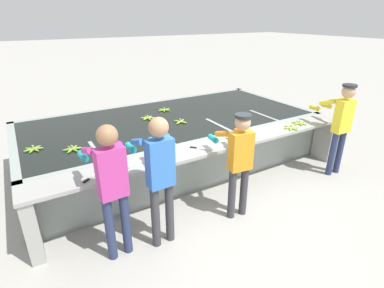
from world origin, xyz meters
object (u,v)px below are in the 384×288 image
object	(u,v)px
banana_bunch_floating_1	(72,149)
banana_bunch_ledge_0	(234,139)
worker_1	(159,171)
banana_bunch_floating_4	(148,118)
banana_bunch_floating_5	(33,149)
knife_1	(198,148)
worker_2	(239,157)
worker_3	(341,121)
banana_bunch_floating_3	(164,110)
banana_bunch_floating_2	(180,122)
worker_0	(112,181)
banana_bunch_floating_0	(161,138)
banana_bunch_ledge_1	(291,128)
banana_bunch_ledge_2	(299,123)
knife_0	(90,178)

from	to	relation	value
banana_bunch_floating_1	banana_bunch_ledge_0	world-z (taller)	banana_bunch_ledge_0
worker_1	banana_bunch_floating_4	bearing A→B (deg)	70.33
banana_bunch_floating_5	knife_1	xyz separation A→B (m)	(2.13, -1.22, -0.01)
worker_2	worker_3	size ratio (longest dim) A/B	0.93
banana_bunch_floating_3	banana_bunch_floating_4	xyz separation A→B (m)	(-0.52, -0.33, 0.00)
banana_bunch_floating_2	banana_bunch_floating_3	xyz separation A→B (m)	(0.08, 0.85, -0.00)
worker_0	banana_bunch_floating_1	world-z (taller)	worker_0
banana_bunch_ledge_0	banana_bunch_floating_0	bearing A→B (deg)	146.09
worker_1	knife_1	size ratio (longest dim) A/B	6.07
banana_bunch_floating_0	banana_bunch_floating_5	xyz separation A→B (m)	(-1.83, 0.57, 0.00)
banana_bunch_floating_1	banana_bunch_floating_3	size ratio (longest dim) A/B	1.00
banana_bunch_floating_0	banana_bunch_floating_4	world-z (taller)	same
banana_bunch_ledge_1	knife_1	bearing A→B (deg)	176.40
banana_bunch_floating_1	banana_bunch_ledge_0	xyz separation A→B (m)	(2.31, -0.93, 0.00)
banana_bunch_floating_3	banana_bunch_ledge_1	bearing A→B (deg)	-56.36
worker_2	banana_bunch_ledge_2	bearing A→B (deg)	17.24
banana_bunch_floating_1	banana_bunch_floating_5	world-z (taller)	same
banana_bunch_floating_0	knife_1	distance (m)	0.72
worker_0	banana_bunch_ledge_1	bearing A→B (deg)	6.62
banana_bunch_floating_5	banana_bunch_ledge_1	distance (m)	4.22
banana_bunch_ledge_0	banana_bunch_floating_4	bearing A→B (deg)	113.83
worker_2	knife_0	size ratio (longest dim) A/B	5.47
banana_bunch_floating_1	worker_2	bearing A→B (deg)	-38.61
worker_0	worker_2	bearing A→B (deg)	-3.50
knife_1	worker_0	bearing A→B (deg)	-160.93
worker_3	banana_bunch_floating_5	size ratio (longest dim) A/B	6.00
banana_bunch_floating_0	worker_1	bearing A→B (deg)	-116.12
banana_bunch_floating_4	banana_bunch_ledge_0	distance (m)	1.88
worker_0	banana_bunch_floating_0	xyz separation A→B (m)	(1.16, 1.15, -0.11)
banana_bunch_floating_0	knife_0	bearing A→B (deg)	-150.84
banana_bunch_floating_3	knife_1	distance (m)	2.09
banana_bunch_floating_0	worker_2	bearing A→B (deg)	-64.97
banana_bunch_ledge_1	banana_bunch_floating_3	bearing A→B (deg)	123.64
worker_3	knife_1	xyz separation A→B (m)	(-2.66, 0.52, -0.12)
banana_bunch_ledge_0	banana_bunch_ledge_2	world-z (taller)	same
banana_bunch_floating_0	banana_bunch_ledge_0	distance (m)	1.18
worker_3	banana_bunch_ledge_2	size ratio (longest dim) A/B	6.00
worker_0	banana_bunch_floating_3	distance (m)	3.18
banana_bunch_floating_0	worker_0	bearing A→B (deg)	-135.14
worker_3	banana_bunch_floating_4	world-z (taller)	worker_3
banana_bunch_floating_0	banana_bunch_ledge_2	size ratio (longest dim) A/B	1.00
banana_bunch_floating_1	knife_1	distance (m)	1.87
banana_bunch_ledge_1	banana_bunch_floating_0	bearing A→B (deg)	160.53
banana_bunch_floating_4	banana_bunch_floating_3	bearing A→B (deg)	32.47
worker_2	banana_bunch_floating_2	bearing A→B (deg)	87.91
banana_bunch_floating_0	banana_bunch_ledge_1	size ratio (longest dim) A/B	0.99
worker_3	banana_bunch_floating_3	bearing A→B (deg)	130.96
banana_bunch_floating_0	knife_1	bearing A→B (deg)	-65.29
banana_bunch_floating_3	knife_1	size ratio (longest dim) A/B	0.99
banana_bunch_floating_0	banana_bunch_floating_5	bearing A→B (deg)	162.67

